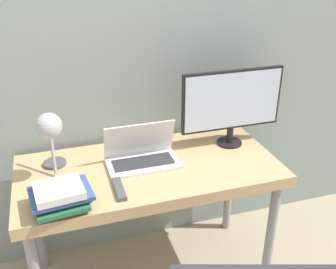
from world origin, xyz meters
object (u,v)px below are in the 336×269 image
at_px(laptop, 142,155).
at_px(desk_lamp, 50,131).
at_px(monitor, 232,103).
at_px(book_stack, 61,196).

bearing_deg(laptop, desk_lamp, 178.28).
xyz_separation_m(monitor, book_stack, (-0.95, -0.33, -0.19)).
height_order(monitor, desk_lamp, monitor).
relative_size(desk_lamp, book_stack, 1.21).
bearing_deg(book_stack, desk_lamp, 92.29).
distance_m(laptop, desk_lamp, 0.47).
bearing_deg(monitor, desk_lamp, -176.86).
relative_size(laptop, monitor, 0.64).
height_order(monitor, book_stack, monitor).
xyz_separation_m(laptop, monitor, (0.53, 0.07, 0.20)).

